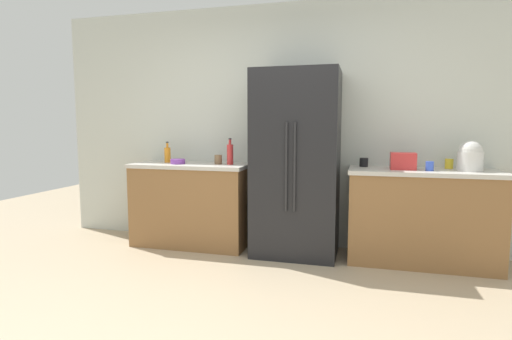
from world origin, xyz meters
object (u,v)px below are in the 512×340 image
at_px(cup_b, 218,160).
at_px(cup_c, 449,164).
at_px(rice_cooker, 470,157).
at_px(refrigerator, 296,164).
at_px(bottle_a, 167,154).
at_px(cup_d, 364,162).
at_px(bottle_b, 230,154).
at_px(bowl_a, 178,161).
at_px(cup_a, 430,166).
at_px(toaster, 403,161).

relative_size(cup_b, cup_c, 1.05).
bearing_deg(rice_cooker, cup_c, 130.97).
bearing_deg(rice_cooker, refrigerator, -178.80).
distance_m(bottle_a, cup_d, 2.15).
distance_m(refrigerator, cup_c, 1.48).
distance_m(bottle_b, bowl_a, 0.59).
bearing_deg(bottle_b, cup_a, -2.86).
relative_size(refrigerator, bottle_b, 6.62).
xyz_separation_m(cup_b, bowl_a, (-0.44, -0.09, -0.02)).
relative_size(refrigerator, cup_d, 21.12).
relative_size(rice_cooker, bottle_a, 1.19).
bearing_deg(bowl_a, cup_d, 6.06).
relative_size(bottle_a, bottle_b, 0.83).
distance_m(rice_cooker, bottle_b, 2.34).
height_order(toaster, rice_cooker, rice_cooker).
distance_m(refrigerator, cup_a, 1.26).
distance_m(rice_cooker, cup_a, 0.38).
height_order(cup_b, cup_d, cup_b).
height_order(bottle_a, cup_a, bottle_a).
bearing_deg(bottle_b, bowl_a, -172.26).
bearing_deg(cup_b, toaster, -1.20).
distance_m(bottle_a, bowl_a, 0.23).
xyz_separation_m(rice_cooker, cup_c, (-0.15, 0.17, -0.09)).
height_order(bottle_b, bowl_a, bottle_b).
relative_size(rice_cooker, cup_b, 2.82).
xyz_separation_m(refrigerator, bottle_a, (-1.48, 0.08, 0.06)).
distance_m(refrigerator, cup_b, 0.87).
bearing_deg(refrigerator, cup_a, -2.53).
bearing_deg(rice_cooker, cup_a, -165.99).
bearing_deg(bowl_a, bottle_b, 7.74).
distance_m(refrigerator, bottle_a, 1.49).
xyz_separation_m(cup_a, cup_d, (-0.59, 0.23, 0.00)).
relative_size(cup_c, cup_d, 1.07).
bearing_deg(bowl_a, cup_b, 11.32).
height_order(cup_d, bowl_a, cup_d).
relative_size(bottle_b, cup_d, 3.19).
xyz_separation_m(cup_a, cup_b, (-2.12, 0.11, 0.01)).
height_order(refrigerator, cup_c, refrigerator).
bearing_deg(cup_c, toaster, -156.91).
bearing_deg(bottle_a, cup_b, -2.81).
bearing_deg(cup_c, bottle_b, -175.90).
height_order(refrigerator, cup_a, refrigerator).
bearing_deg(cup_a, toaster, 163.29).
height_order(cup_a, cup_b, cup_b).
height_order(rice_cooker, cup_c, rice_cooker).
xyz_separation_m(cup_a, bowl_a, (-2.56, 0.02, -0.02)).
relative_size(refrigerator, cup_c, 19.78).
xyz_separation_m(bottle_a, cup_b, (0.62, -0.03, -0.04)).
relative_size(refrigerator, bowl_a, 11.73).
bearing_deg(cup_a, cup_d, 158.71).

